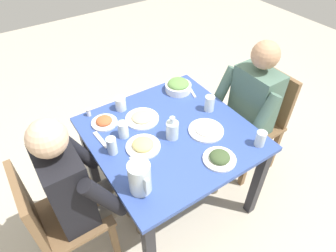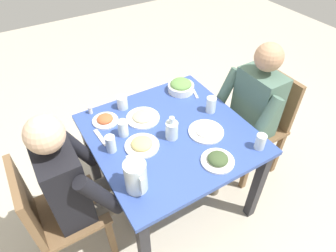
% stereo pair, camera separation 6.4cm
% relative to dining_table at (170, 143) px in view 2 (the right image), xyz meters
% --- Properties ---
extents(ground_plane, '(8.00, 8.00, 0.00)m').
position_rel_dining_table_xyz_m(ground_plane, '(0.00, 0.00, -0.61)').
color(ground_plane, '#B7AD99').
extents(dining_table, '(0.99, 0.99, 0.71)m').
position_rel_dining_table_xyz_m(dining_table, '(0.00, 0.00, 0.00)').
color(dining_table, '#334C99').
rests_on(dining_table, ground_plane).
extents(chair_near, '(0.40, 0.40, 0.88)m').
position_rel_dining_table_xyz_m(chair_near, '(0.04, -0.82, -0.11)').
color(chair_near, brown).
rests_on(chair_near, ground_plane).
extents(chair_far, '(0.40, 0.40, 0.88)m').
position_rel_dining_table_xyz_m(chair_far, '(0.06, 0.82, -0.11)').
color(chair_far, brown).
rests_on(chair_far, ground_plane).
extents(diner_near, '(0.48, 0.53, 1.18)m').
position_rel_dining_table_xyz_m(diner_near, '(0.04, -0.62, 0.04)').
color(diner_near, black).
rests_on(diner_near, ground_plane).
extents(diner_far, '(0.48, 0.53, 1.18)m').
position_rel_dining_table_xyz_m(diner_far, '(0.06, 0.62, 0.04)').
color(diner_far, '#4C6B5B').
rests_on(diner_far, ground_plane).
extents(water_pitcher, '(0.16, 0.12, 0.19)m').
position_rel_dining_table_xyz_m(water_pitcher, '(0.28, -0.38, 0.20)').
color(water_pitcher, silver).
rests_on(water_pitcher, dining_table).
extents(salad_bowl, '(0.20, 0.20, 0.09)m').
position_rel_dining_table_xyz_m(salad_bowl, '(-0.35, 0.31, 0.15)').
color(salad_bowl, white).
rests_on(salad_bowl, dining_table).
extents(plate_beans, '(0.23, 0.23, 0.04)m').
position_rel_dining_table_xyz_m(plate_beans, '(-0.21, -0.09, 0.12)').
color(plate_beans, white).
rests_on(plate_beans, dining_table).
extents(plate_yoghurt, '(0.23, 0.23, 0.04)m').
position_rel_dining_table_xyz_m(plate_yoghurt, '(0.12, 0.20, 0.12)').
color(plate_yoghurt, white).
rests_on(plate_yoghurt, dining_table).
extents(plate_fries, '(0.21, 0.21, 0.05)m').
position_rel_dining_table_xyz_m(plate_fries, '(0.02, -0.22, 0.12)').
color(plate_fries, white).
rests_on(plate_fries, dining_table).
extents(plate_rice_curry, '(0.17, 0.17, 0.05)m').
position_rel_dining_table_xyz_m(plate_rice_curry, '(-0.31, -0.32, 0.12)').
color(plate_rice_curry, white).
rests_on(plate_rice_curry, dining_table).
extents(plate_dolmas, '(0.20, 0.20, 0.05)m').
position_rel_dining_table_xyz_m(plate_dolmas, '(0.36, 0.11, 0.12)').
color(plate_dolmas, white).
rests_on(plate_dolmas, dining_table).
extents(water_glass_center, '(0.08, 0.08, 0.09)m').
position_rel_dining_table_xyz_m(water_glass_center, '(-0.39, -0.16, 0.15)').
color(water_glass_center, silver).
rests_on(water_glass_center, dining_table).
extents(water_glass_far_right, '(0.06, 0.06, 0.10)m').
position_rel_dining_table_xyz_m(water_glass_far_right, '(0.40, 0.39, 0.15)').
color(water_glass_far_right, silver).
rests_on(water_glass_far_right, dining_table).
extents(water_glass_near_right, '(0.07, 0.07, 0.11)m').
position_rel_dining_table_xyz_m(water_glass_near_right, '(-0.13, -0.27, 0.16)').
color(water_glass_near_right, silver).
rests_on(water_glass_near_right, dining_table).
extents(water_glass_by_pitcher, '(0.07, 0.07, 0.11)m').
position_rel_dining_table_xyz_m(water_glass_by_pitcher, '(-0.04, 0.35, 0.16)').
color(water_glass_by_pitcher, silver).
rests_on(water_glass_by_pitcher, dining_table).
extents(water_glass_near_left, '(0.06, 0.06, 0.11)m').
position_rel_dining_table_xyz_m(water_glass_near_left, '(-0.05, -0.39, 0.16)').
color(water_glass_near_left, silver).
rests_on(water_glass_near_left, dining_table).
extents(oil_carafe, '(0.08, 0.08, 0.16)m').
position_rel_dining_table_xyz_m(oil_carafe, '(0.04, -0.02, 0.16)').
color(oil_carafe, silver).
rests_on(oil_carafe, dining_table).
extents(salt_shaker, '(0.03, 0.03, 0.05)m').
position_rel_dining_table_xyz_m(salt_shaker, '(-0.45, -0.37, 0.13)').
color(salt_shaker, white).
rests_on(salt_shaker, dining_table).
extents(fork_near, '(0.17, 0.04, 0.01)m').
position_rel_dining_table_xyz_m(fork_near, '(-0.18, -0.41, 0.11)').
color(fork_near, silver).
rests_on(fork_near, dining_table).
extents(knife_near, '(0.18, 0.07, 0.01)m').
position_rel_dining_table_xyz_m(knife_near, '(-0.29, 0.39, 0.11)').
color(knife_near, silver).
rests_on(knife_near, dining_table).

